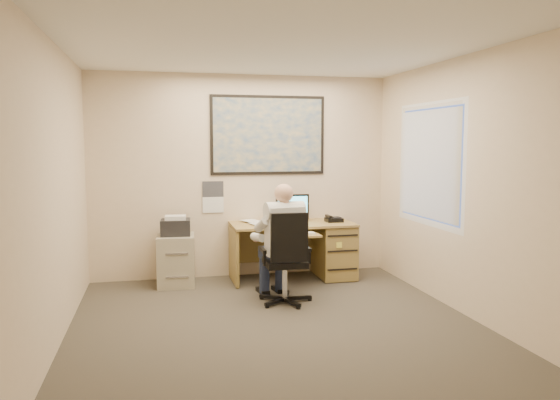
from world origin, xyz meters
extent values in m
cube|color=#3C382F|center=(0.00, 0.00, 0.00)|extent=(4.00, 4.50, 0.00)
cube|color=white|center=(0.00, 0.00, 2.70)|extent=(4.00, 4.50, 0.00)
cube|color=beige|center=(0.00, 2.25, 1.35)|extent=(4.00, 0.00, 2.70)
cube|color=beige|center=(0.00, -2.25, 1.35)|extent=(4.00, 0.00, 2.70)
cube|color=beige|center=(-2.00, 0.00, 1.35)|extent=(0.00, 4.50, 2.70)
cube|color=beige|center=(2.00, 0.00, 1.35)|extent=(0.00, 4.50, 2.70)
cube|color=#A38445|center=(0.60, 1.88, 0.73)|extent=(1.60, 0.75, 0.03)
cube|color=olive|center=(1.18, 1.88, 0.36)|extent=(0.45, 0.70, 0.70)
cube|color=olive|center=(-0.18, 1.88, 0.36)|extent=(0.04, 0.70, 0.70)
cube|color=olive|center=(0.60, 2.22, 0.45)|extent=(1.55, 0.03, 0.55)
cylinder|color=black|center=(0.63, 2.02, 0.76)|extent=(0.18, 0.18, 0.02)
cube|color=black|center=(0.63, 2.00, 0.95)|extent=(0.45, 0.07, 0.34)
cube|color=#5DDBFF|center=(0.63, 1.98, 0.95)|extent=(0.39, 0.04, 0.29)
cube|color=#A38445|center=(0.56, 1.43, 0.66)|extent=(0.55, 0.30, 0.02)
cube|color=beige|center=(0.56, 1.43, 0.68)|extent=(0.43, 0.14, 0.02)
cube|color=black|center=(1.17, 1.86, 0.78)|extent=(0.21, 0.19, 0.05)
cylinder|color=silver|center=(0.31, 1.87, 0.84)|extent=(0.08, 0.08, 0.18)
cylinder|color=white|center=(0.35, 1.98, 0.80)|extent=(0.09, 0.09, 0.11)
cube|color=white|center=(0.15, 1.88, 0.76)|extent=(0.60, 0.56, 0.02)
cube|color=#1E4C93|center=(0.35, 2.23, 1.90)|extent=(1.56, 0.03, 1.06)
cube|color=white|center=(-0.40, 2.24, 1.08)|extent=(0.28, 0.01, 0.42)
cube|color=#A59D85|center=(-0.90, 1.92, 0.32)|extent=(0.49, 0.58, 0.64)
cube|color=black|center=(-0.90, 1.92, 0.74)|extent=(0.39, 0.34, 0.20)
cube|color=white|center=(-0.90, 1.90, 0.86)|extent=(0.27, 0.22, 0.05)
cylinder|color=silver|center=(0.26, 0.86, 0.24)|extent=(0.06, 0.06, 0.39)
cube|color=black|center=(0.26, 0.86, 0.46)|extent=(0.45, 0.45, 0.07)
cube|color=black|center=(0.26, 0.64, 0.78)|extent=(0.41, 0.06, 0.54)
camera|label=1|loc=(-1.13, -5.00, 1.80)|focal=35.00mm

